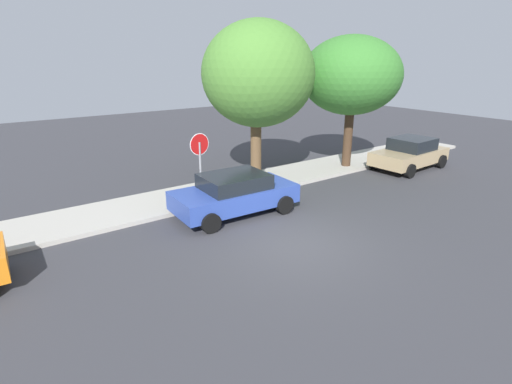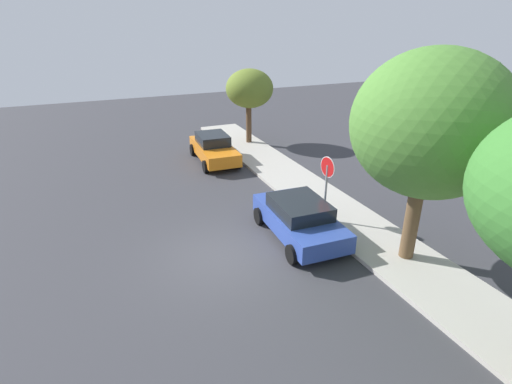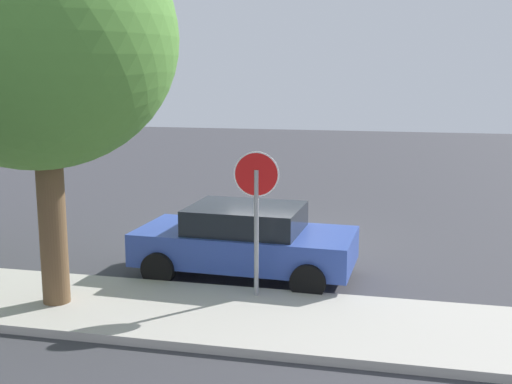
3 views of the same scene
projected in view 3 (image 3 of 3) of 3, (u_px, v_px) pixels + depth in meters
ground_plane at (269, 239)px, 15.40m from camera, size 60.00×60.00×0.00m
sidewalk_curb at (204, 314)px, 10.41m from camera, size 32.00×2.56×0.14m
stop_sign at (256, 200)px, 10.81m from camera, size 0.77×0.09×2.65m
parked_car_blue at (246, 240)px, 12.44m from camera, size 4.26×2.25×1.41m
street_tree_mid_block at (35, 39)px, 10.03m from camera, size 4.49×4.49×6.54m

